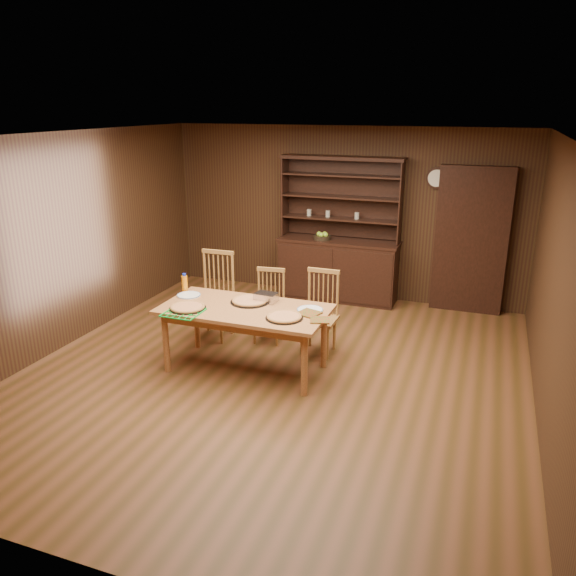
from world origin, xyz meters
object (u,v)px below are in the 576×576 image
at_px(chair_center, 270,303).
at_px(chair_right, 321,309).
at_px(chair_left, 216,291).
at_px(china_hutch, 338,262).
at_px(juice_bottle, 185,283).
at_px(dining_table, 245,315).

height_order(chair_center, chair_right, chair_right).
distance_m(chair_left, chair_right, 1.42).
relative_size(china_hutch, chair_right, 2.13).
bearing_deg(chair_right, juice_bottle, -161.51).
height_order(china_hutch, dining_table, china_hutch).
height_order(china_hutch, juice_bottle, china_hutch).
bearing_deg(chair_right, china_hutch, 99.75).
bearing_deg(china_hutch, chair_right, -80.93).
relative_size(dining_table, juice_bottle, 8.42).
xyz_separation_m(chair_center, chair_right, (0.71, -0.11, 0.05)).
relative_size(china_hutch, chair_left, 1.93).
distance_m(china_hutch, juice_bottle, 2.77).
bearing_deg(juice_bottle, chair_right, 17.80).
bearing_deg(chair_center, chair_left, -178.54).
relative_size(china_hutch, juice_bottle, 9.81).
height_order(dining_table, chair_left, chair_left).
bearing_deg(china_hutch, chair_center, -102.34).
distance_m(china_hutch, chair_right, 1.98).
bearing_deg(dining_table, chair_center, 94.15).
relative_size(china_hutch, dining_table, 1.17).
relative_size(dining_table, chair_right, 1.82).
height_order(chair_left, juice_bottle, chair_left).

